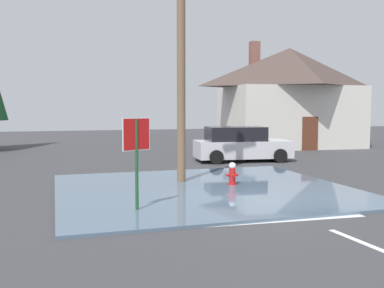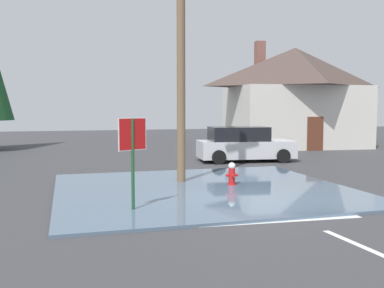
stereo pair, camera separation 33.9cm
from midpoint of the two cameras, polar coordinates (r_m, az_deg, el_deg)
ground_plane at (r=12.10m, az=7.80°, el=-7.65°), size 80.00×80.00×0.10m
flood_puddle at (r=13.67m, az=0.84°, el=-5.81°), size 8.76×8.08×0.07m
lane_stop_bar at (r=10.28m, az=10.79°, el=-9.60°), size 4.01×0.52×0.01m
lane_center_stripe at (r=8.67m, az=22.28°, el=-12.58°), size 0.28×2.87×0.01m
stop_sign_near at (r=10.68m, az=-8.06°, el=-0.10°), size 0.72×0.36×2.29m
fire_hydrant at (r=14.27m, az=4.53°, el=-3.96°), size 0.39×0.34×0.79m
utility_pole at (r=14.83m, az=-2.09°, el=13.67°), size 1.60×0.28×9.33m
house at (r=29.83m, az=12.03°, el=6.11°), size 9.22×7.16×6.90m
parked_car at (r=21.11m, az=5.79°, el=-0.09°), size 4.64×2.49×1.63m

